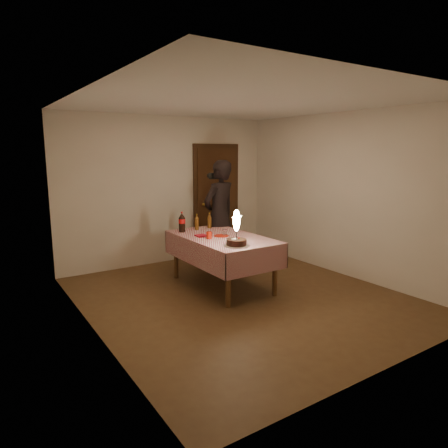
{
  "coord_description": "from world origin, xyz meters",
  "views": [
    {
      "loc": [
        -3.1,
        -4.25,
        1.98
      ],
      "look_at": [
        0.03,
        0.48,
        0.95
      ],
      "focal_mm": 32.0,
      "sensor_mm": 36.0,
      "label": 1
    }
  ],
  "objects_px": {
    "birthday_cake": "(236,236)",
    "red_plate": "(221,236)",
    "cola_bottle": "(182,222)",
    "clear_cup": "(225,232)",
    "dining_table": "(222,243)",
    "amber_bottle_right": "(209,221)",
    "photographer": "(219,215)",
    "red_cup": "(209,235)",
    "amber_bottle_left": "(197,222)"
  },
  "relations": [
    {
      "from": "birthday_cake",
      "to": "red_plate",
      "type": "height_order",
      "value": "birthday_cake"
    },
    {
      "from": "red_plate",
      "to": "cola_bottle",
      "type": "bearing_deg",
      "value": 120.63
    },
    {
      "from": "cola_bottle",
      "to": "clear_cup",
      "type": "bearing_deg",
      "value": -55.13
    },
    {
      "from": "red_plate",
      "to": "cola_bottle",
      "type": "height_order",
      "value": "cola_bottle"
    },
    {
      "from": "dining_table",
      "to": "amber_bottle_right",
      "type": "relative_size",
      "value": 6.75
    },
    {
      "from": "photographer",
      "to": "dining_table",
      "type": "bearing_deg",
      "value": -120.32
    },
    {
      "from": "cola_bottle",
      "to": "amber_bottle_right",
      "type": "distance_m",
      "value": 0.52
    },
    {
      "from": "birthday_cake",
      "to": "clear_cup",
      "type": "bearing_deg",
      "value": 69.93
    },
    {
      "from": "red_cup",
      "to": "photographer",
      "type": "distance_m",
      "value": 1.07
    },
    {
      "from": "clear_cup",
      "to": "amber_bottle_right",
      "type": "bearing_deg",
      "value": 79.93
    },
    {
      "from": "birthday_cake",
      "to": "red_cup",
      "type": "xyz_separation_m",
      "value": [
        -0.08,
        0.56,
        -0.07
      ]
    },
    {
      "from": "amber_bottle_right",
      "to": "clear_cup",
      "type": "bearing_deg",
      "value": -100.07
    },
    {
      "from": "red_cup",
      "to": "dining_table",
      "type": "bearing_deg",
      "value": 6.74
    },
    {
      "from": "red_plate",
      "to": "amber_bottle_left",
      "type": "distance_m",
      "value": 0.63
    },
    {
      "from": "amber_bottle_left",
      "to": "red_plate",
      "type": "bearing_deg",
      "value": -83.78
    },
    {
      "from": "red_cup",
      "to": "amber_bottle_left",
      "type": "bearing_deg",
      "value": 74.96
    },
    {
      "from": "red_plate",
      "to": "dining_table",
      "type": "bearing_deg",
      "value": -100.65
    },
    {
      "from": "dining_table",
      "to": "red_plate",
      "type": "xyz_separation_m",
      "value": [
        0.01,
        0.03,
        0.11
      ]
    },
    {
      "from": "photographer",
      "to": "red_plate",
      "type": "bearing_deg",
      "value": -121.0
    },
    {
      "from": "red_plate",
      "to": "amber_bottle_right",
      "type": "relative_size",
      "value": 0.86
    },
    {
      "from": "dining_table",
      "to": "cola_bottle",
      "type": "xyz_separation_m",
      "value": [
        -0.34,
        0.61,
        0.25
      ]
    },
    {
      "from": "clear_cup",
      "to": "amber_bottle_right",
      "type": "height_order",
      "value": "amber_bottle_right"
    },
    {
      "from": "red_cup",
      "to": "photographer",
      "type": "height_order",
      "value": "photographer"
    },
    {
      "from": "birthday_cake",
      "to": "amber_bottle_left",
      "type": "distance_m",
      "value": 1.23
    },
    {
      "from": "dining_table",
      "to": "amber_bottle_right",
      "type": "xyz_separation_m",
      "value": [
        0.18,
        0.64,
        0.22
      ]
    },
    {
      "from": "amber_bottle_left",
      "to": "photographer",
      "type": "xyz_separation_m",
      "value": [
        0.52,
        0.14,
        0.05
      ]
    },
    {
      "from": "dining_table",
      "to": "cola_bottle",
      "type": "height_order",
      "value": "cola_bottle"
    },
    {
      "from": "red_cup",
      "to": "amber_bottle_right",
      "type": "distance_m",
      "value": 0.8
    },
    {
      "from": "red_cup",
      "to": "photographer",
      "type": "bearing_deg",
      "value": 49.21
    },
    {
      "from": "dining_table",
      "to": "amber_bottle_left",
      "type": "xyz_separation_m",
      "value": [
        -0.06,
        0.64,
        0.22
      ]
    },
    {
      "from": "dining_table",
      "to": "photographer",
      "type": "bearing_deg",
      "value": 59.68
    },
    {
      "from": "amber_bottle_left",
      "to": "amber_bottle_right",
      "type": "bearing_deg",
      "value": 0.63
    },
    {
      "from": "red_plate",
      "to": "clear_cup",
      "type": "height_order",
      "value": "clear_cup"
    },
    {
      "from": "birthday_cake",
      "to": "amber_bottle_right",
      "type": "height_order",
      "value": "birthday_cake"
    },
    {
      "from": "dining_table",
      "to": "birthday_cake",
      "type": "height_order",
      "value": "birthday_cake"
    },
    {
      "from": "dining_table",
      "to": "clear_cup",
      "type": "height_order",
      "value": "clear_cup"
    },
    {
      "from": "dining_table",
      "to": "clear_cup",
      "type": "xyz_separation_m",
      "value": [
        0.07,
        0.03,
        0.15
      ]
    },
    {
      "from": "clear_cup",
      "to": "photographer",
      "type": "bearing_deg",
      "value": 62.58
    },
    {
      "from": "amber_bottle_left",
      "to": "photographer",
      "type": "bearing_deg",
      "value": 14.86
    },
    {
      "from": "cola_bottle",
      "to": "amber_bottle_right",
      "type": "bearing_deg",
      "value": 3.59
    },
    {
      "from": "birthday_cake",
      "to": "photographer",
      "type": "height_order",
      "value": "photographer"
    },
    {
      "from": "amber_bottle_left",
      "to": "amber_bottle_right",
      "type": "height_order",
      "value": "same"
    },
    {
      "from": "cola_bottle",
      "to": "amber_bottle_left",
      "type": "relative_size",
      "value": 1.25
    },
    {
      "from": "amber_bottle_right",
      "to": "photographer",
      "type": "bearing_deg",
      "value": 25.7
    },
    {
      "from": "amber_bottle_right",
      "to": "photographer",
      "type": "relative_size",
      "value": 0.14
    },
    {
      "from": "amber_bottle_left",
      "to": "photographer",
      "type": "distance_m",
      "value": 0.54
    },
    {
      "from": "amber_bottle_right",
      "to": "photographer",
      "type": "xyz_separation_m",
      "value": [
        0.28,
        0.13,
        0.05
      ]
    },
    {
      "from": "amber_bottle_left",
      "to": "birthday_cake",
      "type": "bearing_deg",
      "value": -94.54
    },
    {
      "from": "red_plate",
      "to": "photographer",
      "type": "distance_m",
      "value": 0.89
    },
    {
      "from": "cola_bottle",
      "to": "photographer",
      "type": "relative_size",
      "value": 0.17
    }
  ]
}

